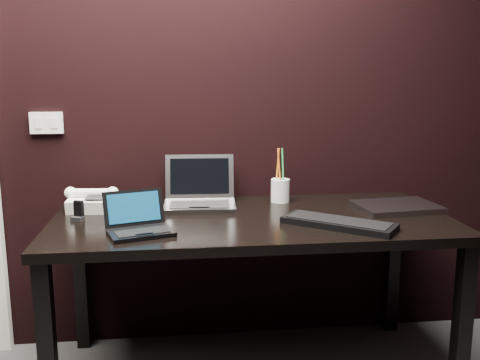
{
  "coord_description": "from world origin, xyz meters",
  "views": [
    {
      "loc": [
        -0.01,
        -0.81,
        1.34
      ],
      "look_at": [
        0.24,
        1.35,
        0.91
      ],
      "focal_mm": 40.0,
      "sensor_mm": 36.0,
      "label": 1
    }
  ],
  "objects": [
    {
      "name": "netbook",
      "position": [
        -0.17,
        1.21,
        0.77
      ],
      "size": [
        0.29,
        0.27,
        0.15
      ],
      "color": "black",
      "rests_on": "desk"
    },
    {
      "name": "wall_back",
      "position": [
        0.0,
        1.8,
        1.3
      ],
      "size": [
        4.0,
        0.0,
        4.0
      ],
      "primitive_type": "plane",
      "rotation": [
        1.57,
        0.0,
        0.0
      ],
      "color": "black",
      "rests_on": "ground"
    },
    {
      "name": "wall_switch",
      "position": [
        -0.62,
        1.79,
        1.12
      ],
      "size": [
        0.15,
        0.02,
        0.1
      ],
      "color": "silver",
      "rests_on": "wall_back"
    },
    {
      "name": "ext_keyboard",
      "position": [
        0.63,
        1.21,
        0.75
      ],
      "size": [
        0.45,
        0.4,
        0.03
      ],
      "color": "black",
      "rests_on": "desk"
    },
    {
      "name": "desk",
      "position": [
        0.3,
        1.4,
        0.66
      ],
      "size": [
        1.7,
        0.8,
        0.74
      ],
      "color": "black",
      "rests_on": "ground"
    },
    {
      "name": "pen_cup",
      "position": [
        0.47,
        1.66,
        0.8
      ],
      "size": [
        0.11,
        0.11,
        0.26
      ],
      "color": "silver",
      "rests_on": "desk"
    },
    {
      "name": "desk_phone",
      "position": [
        -0.4,
        1.59,
        0.78
      ],
      "size": [
        0.25,
        0.2,
        0.12
      ],
      "color": "white",
      "rests_on": "desk"
    },
    {
      "name": "mobile_phone",
      "position": [
        -0.43,
        1.43,
        0.77
      ],
      "size": [
        0.06,
        0.05,
        0.08
      ],
      "color": "black",
      "rests_on": "desk"
    },
    {
      "name": "closed_laptop",
      "position": [
        0.97,
        1.45,
        0.75
      ],
      "size": [
        0.38,
        0.3,
        0.02
      ],
      "color": "gray",
      "rests_on": "desk"
    },
    {
      "name": "silver_laptop",
      "position": [
        0.09,
        1.61,
        0.78
      ],
      "size": [
        0.34,
        0.31,
        0.23
      ],
      "color": "gray",
      "rests_on": "desk"
    }
  ]
}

